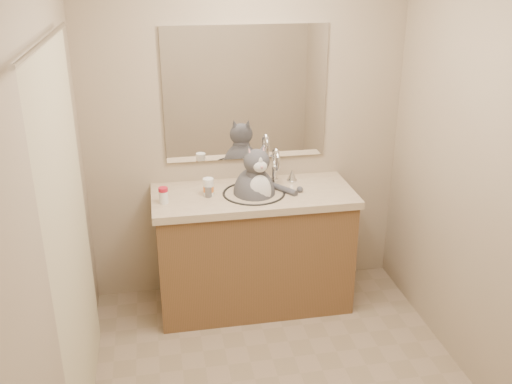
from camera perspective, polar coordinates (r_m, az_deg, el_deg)
room at (r=2.78m, az=3.26°, el=-0.82°), size 2.22×2.52×2.42m
vanity at (r=3.95m, az=-0.25°, el=-5.49°), size 1.34×0.59×1.12m
mirror at (r=3.85m, az=-1.01°, el=9.76°), size 1.10×0.02×0.90m
shower_curtain at (r=2.90m, az=-17.99°, el=-4.58°), size 0.02×1.30×1.93m
cat at (r=3.76m, az=-0.08°, el=0.14°), size 0.44×0.35×0.56m
pill_bottle_redcap at (r=3.65m, az=-9.24°, el=-0.32°), size 0.08×0.08×0.10m
pill_bottle_orange at (r=3.72m, az=-4.78°, el=0.46°), size 0.09×0.09×0.12m
grey_canister at (r=3.71m, az=-4.79°, el=0.02°), size 0.06×0.06×0.07m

